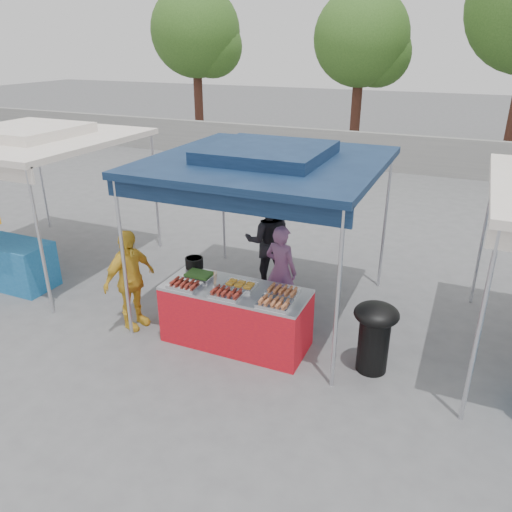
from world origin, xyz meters
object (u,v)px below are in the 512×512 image
at_px(vendor_woman, 281,271).
at_px(helper_man, 268,241).
at_px(customer_person, 130,280).
at_px(vendor_table, 236,316).
at_px(wok_burner, 375,332).
at_px(cooking_pot, 194,263).

relative_size(vendor_woman, helper_man, 0.88).
xyz_separation_m(vendor_woman, helper_man, (-0.55, 0.83, 0.10)).
bearing_deg(customer_person, vendor_table, -69.32).
xyz_separation_m(wok_burner, helper_man, (-2.16, 1.73, 0.26)).
distance_m(helper_man, customer_person, 2.44).
xyz_separation_m(vendor_table, wok_burner, (1.88, 0.13, 0.14)).
xyz_separation_m(vendor_woman, customer_person, (-1.86, -1.23, 0.03)).
height_order(vendor_table, customer_person, customer_person).
bearing_deg(customer_person, cooking_pot, -38.57).
bearing_deg(vendor_table, vendor_woman, 75.30).
bearing_deg(cooking_pot, vendor_woman, 30.21).
distance_m(vendor_woman, helper_man, 1.00).
relative_size(vendor_table, wok_burner, 2.10).
relative_size(cooking_pot, helper_man, 0.16).
bearing_deg(wok_burner, vendor_woman, 145.93).
height_order(vendor_table, vendor_woman, vendor_woman).
distance_m(wok_burner, customer_person, 3.49).
relative_size(vendor_table, helper_man, 1.22).
distance_m(cooking_pot, wok_burner, 2.76).
relative_size(wok_burner, helper_man, 0.58).
xyz_separation_m(vendor_table, customer_person, (-1.59, -0.21, 0.33)).
distance_m(wok_burner, helper_man, 2.77).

